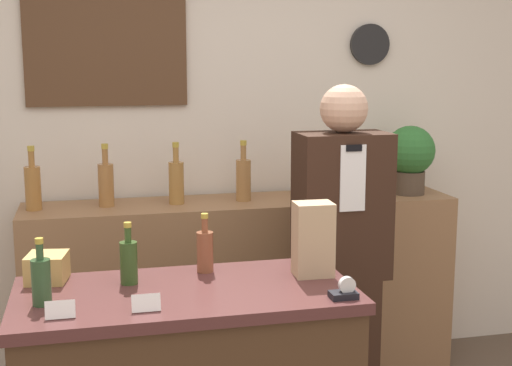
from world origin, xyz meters
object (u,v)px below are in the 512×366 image
paper_bag (313,239)px  tape_dispenser (345,292)px  potted_plant (410,155)px  shopkeeper (341,264)px

paper_bag → tape_dispenser: size_ratio=2.99×
potted_plant → shopkeeper: bearing=-136.0°
shopkeeper → potted_plant: shopkeeper is taller
shopkeeper → potted_plant: 0.92m
paper_bag → shopkeeper: bearing=60.3°
paper_bag → tape_dispenser: (0.02, -0.27, -0.11)m
tape_dispenser → paper_bag: bearing=95.2°
potted_plant → tape_dispenser: bearing=-122.5°
shopkeeper → potted_plant: size_ratio=4.32×
shopkeeper → tape_dispenser: (-0.29, -0.81, 0.16)m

